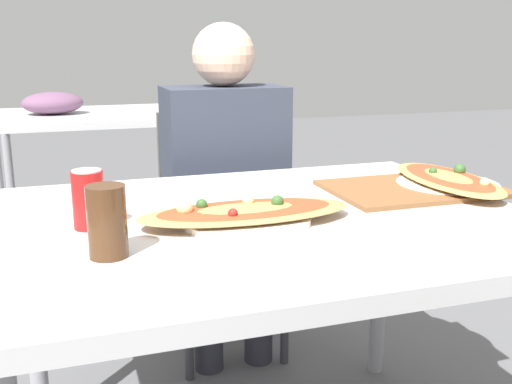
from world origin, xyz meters
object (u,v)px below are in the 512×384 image
(dining_table, at_px, (268,244))
(pizza_second, at_px, (448,181))
(pizza_main, at_px, (245,214))
(soda_can, at_px, (88,199))
(drink_glass, at_px, (107,222))
(person_seated, at_px, (226,170))
(chair_far_seated, at_px, (218,217))

(dining_table, xyz_separation_m, pizza_second, (0.55, 0.10, 0.09))
(pizza_main, bearing_deg, soda_can, 168.32)
(pizza_main, height_order, drink_glass, drink_glass)
(person_seated, bearing_deg, pizza_main, 77.71)
(person_seated, height_order, pizza_second, person_seated)
(chair_far_seated, relative_size, pizza_second, 1.89)
(soda_can, height_order, pizza_second, soda_can)
(drink_glass, relative_size, pizza_second, 0.29)
(pizza_main, relative_size, drink_glass, 3.56)
(soda_can, xyz_separation_m, drink_glass, (0.02, -0.19, 0.00))
(dining_table, xyz_separation_m, person_seated, (0.09, 0.68, 0.03))
(chair_far_seated, relative_size, pizza_main, 1.80)
(person_seated, distance_m, pizza_main, 0.74)
(chair_far_seated, relative_size, person_seated, 0.74)
(soda_can, distance_m, pizza_second, 0.94)
(pizza_main, xyz_separation_m, drink_glass, (-0.30, -0.12, 0.05))
(soda_can, relative_size, pizza_second, 0.28)
(pizza_main, height_order, pizza_second, pizza_main)
(soda_can, distance_m, drink_glass, 0.19)
(pizza_main, relative_size, soda_can, 3.81)
(person_seated, distance_m, drink_glass, 0.96)
(person_seated, distance_m, pizza_second, 0.74)
(pizza_main, distance_m, drink_glass, 0.33)
(person_seated, distance_m, soda_can, 0.81)
(chair_far_seated, distance_m, pizza_second, 0.87)
(drink_glass, bearing_deg, pizza_second, 15.75)
(person_seated, relative_size, drink_glass, 8.72)
(pizza_main, distance_m, pizza_second, 0.63)
(chair_far_seated, height_order, drink_glass, chair_far_seated)
(dining_table, height_order, chair_far_seated, chair_far_seated)
(dining_table, relative_size, soda_can, 9.55)
(dining_table, relative_size, person_seated, 1.02)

